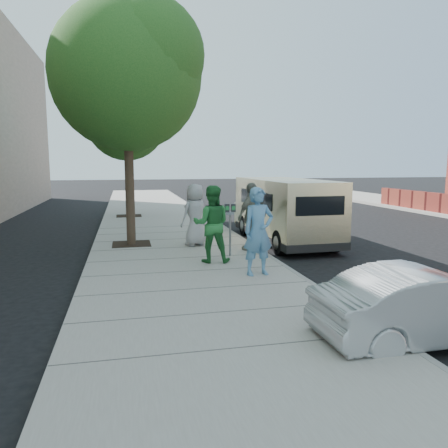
{
  "coord_description": "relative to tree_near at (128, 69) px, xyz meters",
  "views": [
    {
      "loc": [
        -2.45,
        -11.65,
        2.74
      ],
      "look_at": [
        0.11,
        -0.35,
        1.1
      ],
      "focal_mm": 35.0,
      "sensor_mm": 36.0,
      "label": 1
    }
  ],
  "objects": [
    {
      "name": "ground",
      "position": [
        2.25,
        -2.4,
        -5.55
      ],
      "size": [
        120.0,
        120.0,
        0.0
      ],
      "primitive_type": "plane",
      "color": "black",
      "rests_on": "ground"
    },
    {
      "name": "sidewalk",
      "position": [
        1.25,
        -2.4,
        -5.47
      ],
      "size": [
        5.0,
        60.0,
        0.15
      ],
      "primitive_type": "cube",
      "color": "gray",
      "rests_on": "ground"
    },
    {
      "name": "curb_face",
      "position": [
        3.69,
        -2.4,
        -5.47
      ],
      "size": [
        0.12,
        60.0,
        0.16
      ],
      "primitive_type": "cube",
      "color": "gray",
      "rests_on": "ground"
    },
    {
      "name": "tree_near",
      "position": [
        0.0,
        0.0,
        0.0
      ],
      "size": [
        4.62,
        4.6,
        7.53
      ],
      "color": "black",
      "rests_on": "sidewalk"
    },
    {
      "name": "tree_far",
      "position": [
        -0.0,
        7.6,
        -0.66
      ],
      "size": [
        3.92,
        3.8,
        6.49
      ],
      "color": "black",
      "rests_on": "sidewalk"
    },
    {
      "name": "parking_meter",
      "position": [
        2.61,
        -2.45,
        -4.34
      ],
      "size": [
        0.31,
        0.12,
        1.46
      ],
      "rotation": [
        0.0,
        0.0,
        -0.06
      ],
      "color": "gray",
      "rests_on": "sidewalk"
    },
    {
      "name": "van",
      "position": [
        5.09,
        -0.0,
        -4.4
      ],
      "size": [
        2.08,
        5.9,
        2.17
      ],
      "rotation": [
        0.0,
        0.0,
        0.02
      ],
      "color": "beige",
      "rests_on": "ground"
    },
    {
      "name": "sedan",
      "position": [
        4.25,
        -8.52,
        -4.96
      ],
      "size": [
        3.57,
        1.29,
        1.17
      ],
      "primitive_type": "imported",
      "rotation": [
        0.0,
        0.0,
        1.59
      ],
      "color": "#A2A5A9",
      "rests_on": "ground"
    },
    {
      "name": "person_officer",
      "position": [
        2.77,
        -4.57,
        -4.38
      ],
      "size": [
        0.81,
        0.6,
        2.03
      ],
      "primitive_type": "imported",
      "rotation": [
        0.0,
        0.0,
        0.16
      ],
      "color": "#558CB5",
      "rests_on": "sidewalk"
    },
    {
      "name": "person_green_shirt",
      "position": [
        1.97,
        -3.05,
        -4.39
      ],
      "size": [
        1.11,
        0.95,
        2.0
      ],
      "primitive_type": "imported",
      "rotation": [
        0.0,
        0.0,
        2.93
      ],
      "color": "#287A36",
      "rests_on": "sidewalk"
    },
    {
      "name": "person_gray_shirt",
      "position": [
        1.92,
        -0.68,
        -4.43
      ],
      "size": [
        1.12,
        0.98,
        1.94
      ],
      "primitive_type": "imported",
      "rotation": [
        0.0,
        0.0,
        3.62
      ],
      "color": "#A4A4A7",
      "rests_on": "sidewalk"
    },
    {
      "name": "person_striped_polo",
      "position": [
        3.45,
        -1.75,
        -4.39
      ],
      "size": [
        1.26,
        1.05,
        2.01
      ],
      "primitive_type": "imported",
      "rotation": [
        0.0,
        0.0,
        3.71
      ],
      "color": "gray",
      "rests_on": "sidewalk"
    }
  ]
}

